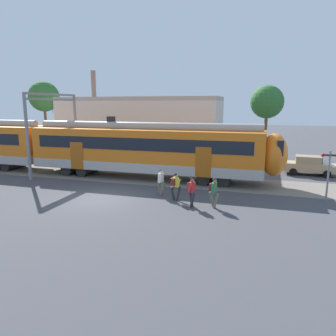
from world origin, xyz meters
TOP-DOWN VIEW (x-y plane):
  - ground_plane at (0.00, 0.00)m, footprint 160.00×160.00m
  - track_bed at (-10.61, 6.29)m, footprint 80.00×4.40m
  - pedestrian_white at (3.22, 1.94)m, footprint 0.63×0.57m
  - pedestrian_yellow at (4.41, 1.09)m, footprint 0.67×0.53m
  - pedestrian_red at (5.60, 0.21)m, footprint 0.56×0.66m
  - pedestrian_green at (6.80, 0.43)m, footprint 0.63×0.55m
  - parked_car_tan at (12.80, 11.38)m, footprint 4.07×1.89m
  - catenary_gantry at (-7.60, 6.29)m, footprint 0.24×6.64m
  - crossing_signal at (12.98, 3.65)m, footprint 0.96×0.22m
  - background_building at (-3.71, 15.24)m, footprint 17.06×5.00m
  - street_tree_right at (9.13, 18.89)m, footprint 3.40×3.40m
  - street_tree_left at (-17.01, 17.51)m, footprint 3.66×3.66m

SIDE VIEW (x-z plane):
  - ground_plane at x=0.00m, z-range 0.00..0.00m
  - track_bed at x=-10.61m, z-range 0.00..0.01m
  - parked_car_tan at x=12.80m, z-range 0.01..1.55m
  - pedestrian_white at x=3.22m, z-range 0.13..1.80m
  - pedestrian_yellow at x=4.41m, z-range 0.16..1.82m
  - pedestrian_red at x=5.60m, z-range 0.16..1.82m
  - pedestrian_green at x=6.80m, z-range 0.16..1.82m
  - crossing_signal at x=12.98m, z-range 0.51..3.51m
  - background_building at x=-3.71m, z-range -1.39..7.81m
  - catenary_gantry at x=-7.60m, z-range 1.05..7.58m
  - street_tree_right at x=9.13m, z-range 2.06..9.67m
  - street_tree_left at x=-17.01m, z-range 2.35..10.79m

